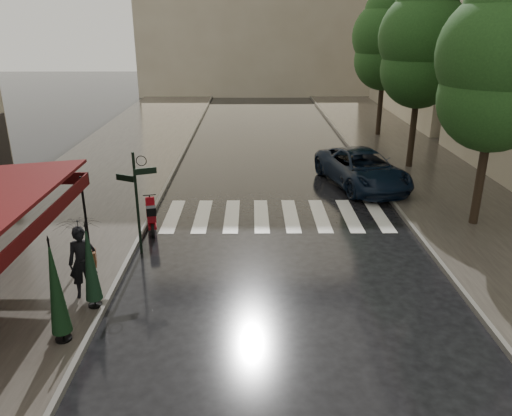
{
  "coord_description": "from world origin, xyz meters",
  "views": [
    {
      "loc": [
        2.11,
        -10.54,
        6.53
      ],
      "look_at": [
        2.23,
        3.07,
        1.4
      ],
      "focal_mm": 35.0,
      "sensor_mm": 36.0,
      "label": 1
    }
  ],
  "objects_px": {
    "parasol_front": "(55,287)",
    "scooter": "(151,217)",
    "parasol_back": "(90,263)",
    "parked_car": "(362,169)",
    "pedestrian_with_umbrella": "(79,233)"
  },
  "relations": [
    {
      "from": "scooter",
      "to": "parasol_back",
      "type": "distance_m",
      "value": 4.89
    },
    {
      "from": "parked_car",
      "to": "parasol_back",
      "type": "xyz_separation_m",
      "value": [
        -8.37,
        -9.58,
        0.52
      ]
    },
    {
      "from": "pedestrian_with_umbrella",
      "to": "parasol_back",
      "type": "height_order",
      "value": "pedestrian_with_umbrella"
    },
    {
      "from": "parasol_front",
      "to": "scooter",
      "type": "bearing_deg",
      "value": 83.06
    },
    {
      "from": "parked_car",
      "to": "parasol_back",
      "type": "relative_size",
      "value": 2.51
    },
    {
      "from": "scooter",
      "to": "parasol_back",
      "type": "bearing_deg",
      "value": -108.69
    },
    {
      "from": "scooter",
      "to": "parked_car",
      "type": "bearing_deg",
      "value": 18.02
    },
    {
      "from": "pedestrian_with_umbrella",
      "to": "parasol_front",
      "type": "relative_size",
      "value": 1.06
    },
    {
      "from": "parked_car",
      "to": "parasol_front",
      "type": "distance_m",
      "value": 13.96
    },
    {
      "from": "scooter",
      "to": "pedestrian_with_umbrella",
      "type": "bearing_deg",
      "value": -113.82
    },
    {
      "from": "parked_car",
      "to": "parasol_back",
      "type": "bearing_deg",
      "value": -145.01
    },
    {
      "from": "pedestrian_with_umbrella",
      "to": "parasol_back",
      "type": "distance_m",
      "value": 0.8
    },
    {
      "from": "parasol_front",
      "to": "parasol_back",
      "type": "bearing_deg",
      "value": 78.26
    },
    {
      "from": "scooter",
      "to": "parasol_front",
      "type": "xyz_separation_m",
      "value": [
        -0.75,
        -6.16,
        0.91
      ]
    },
    {
      "from": "parasol_front",
      "to": "parked_car",
      "type": "bearing_deg",
      "value": 51.66
    }
  ]
}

